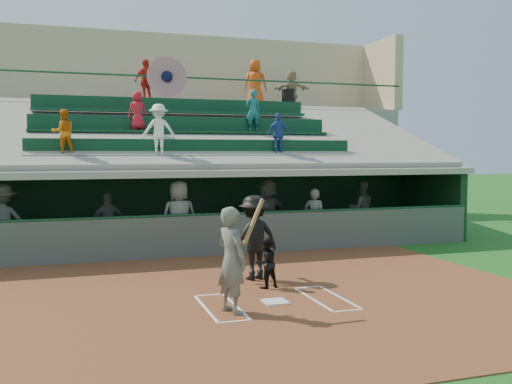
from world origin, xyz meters
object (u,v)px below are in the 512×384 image
object	(u,v)px
catcher	(266,263)
batter_at_plate	(232,259)
trash_bin	(288,99)
home_plate	(275,302)

from	to	relation	value
catcher	batter_at_plate	bearing A→B (deg)	38.51
catcher	trash_bin	xyz separation A→B (m)	(5.15, 12.05, 4.49)
catcher	trash_bin	bearing A→B (deg)	-127.49
batter_at_plate	home_plate	bearing A→B (deg)	22.26
home_plate	catcher	size ratio (longest dim) A/B	0.42
home_plate	catcher	world-z (taller)	catcher
batter_at_plate	catcher	xyz separation A→B (m)	(1.14, 1.50, -0.41)
home_plate	catcher	xyz separation A→B (m)	(0.21, 1.12, 0.49)
home_plate	trash_bin	bearing A→B (deg)	67.86
home_plate	batter_at_plate	world-z (taller)	batter_at_plate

